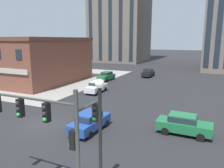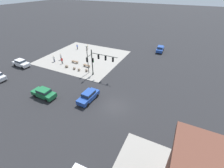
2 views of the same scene
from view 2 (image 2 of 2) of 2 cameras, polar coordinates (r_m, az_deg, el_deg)
The scene contains 20 objects.
ground_plane at distance 25.28m, azimuth 1.00°, elevation -8.24°, with size 320.00×320.00×0.00m, color #262628.
sidewalk_corner_slab at distance 43.12m, azimuth -10.29°, elevation 9.77°, with size 20.00×19.00×0.02m, color gray.
traffic_signal_main at distance 31.67m, azimuth -5.55°, elevation 8.66°, with size 5.96×2.09×5.69m.
bollard_sphere_curb_a at distance 35.45m, azimuth -9.42°, elevation 5.07°, with size 0.61×0.61×0.61m, color gray.
bollard_sphere_curb_b at distance 36.03m, azimuth -12.14°, elevation 5.25°, with size 0.61×0.61×0.61m, color gray.
bollard_sphere_curb_c at distance 36.91m, azimuth -13.80°, elevation 5.72°, with size 0.61×0.61×0.61m, color gray.
bollard_sphere_curb_d at distance 38.33m, azimuth -16.62°, elevation 6.33°, with size 0.61×0.61×0.61m, color gray.
bollard_sphere_curb_e at distance 38.31m, azimuth -16.36°, elevation 6.36°, with size 0.61×0.61×0.61m, color gray.
bench_near_signal at distance 37.54m, azimuth -9.37°, elevation 6.78°, with size 1.83×0.61×0.49m.
bench_mid_block at distance 40.06m, azimuth -13.58°, elevation 8.02°, with size 1.81×0.51×0.49m.
pedestrian_near_bench at distance 48.81m, azimuth -12.77°, elevation 13.41°, with size 0.25×0.55×1.59m.
pedestrian_at_curb at distance 42.68m, azimuth -18.49°, elevation 9.81°, with size 0.55×0.24×1.75m.
pedestrian_walking_east at distance 40.25m, azimuth -18.09°, elevation 8.31°, with size 0.31×0.52×1.59m.
pedestrian_with_bag at distance 47.93m, azimuth -9.07°, elevation 13.49°, with size 0.41×0.42×1.64m.
pedestrian_by_lamp at distance 42.01m, azimuth -20.76°, elevation 8.88°, with size 0.55×0.24×1.65m.
street_lamp_corner_near at distance 33.27m, azimuth -9.11°, elevation 9.98°, with size 0.36×0.36×6.28m.
car_main_southbound_near at distance 29.09m, azimuth -23.98°, elevation -3.02°, with size 4.43×1.94×1.68m.
car_main_southbound_far at distance 42.96m, azimuth -30.71°, elevation 6.78°, with size 4.48×2.04×1.68m.
car_cross_westbound at distance 26.23m, azimuth -8.75°, elevation -4.34°, with size 2.04×4.48×1.68m.
car_cross_far at distance 47.96m, azimuth 17.43°, elevation 12.39°, with size 2.05×4.48×1.68m.
Camera 2 is at (-7.92, 17.25, 16.69)m, focal length 24.67 mm.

